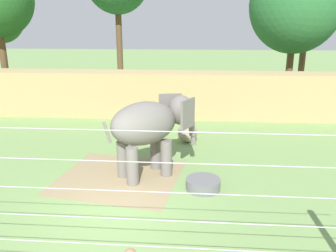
{
  "coord_description": "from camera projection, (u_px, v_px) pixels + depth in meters",
  "views": [
    {
      "loc": [
        2.17,
        -8.38,
        5.11
      ],
      "look_at": [
        1.22,
        3.89,
        1.4
      ],
      "focal_mm": 36.93,
      "sensor_mm": 36.0,
      "label": 1
    }
  ],
  "objects": [
    {
      "name": "ground_plane",
      "position": [
        114.0,
        213.0,
        9.63
      ],
      "size": [
        120.0,
        120.0,
        0.0
      ],
      "primitive_type": "plane",
      "color": "#759956"
    },
    {
      "name": "dirt_patch",
      "position": [
        119.0,
        177.0,
        11.87
      ],
      "size": [
        4.55,
        4.32,
        0.01
      ],
      "primitive_type": "cube",
      "rotation": [
        0.0,
        0.0,
        -0.16
      ],
      "color": "#937F5B",
      "rests_on": "ground"
    },
    {
      "name": "embankment_wall",
      "position": [
        155.0,
        94.0,
        19.29
      ],
      "size": [
        36.0,
        1.8,
        2.49
      ],
      "primitive_type": "cube",
      "color": "tan",
      "rests_on": "ground"
    },
    {
      "name": "elephant",
      "position": [
        151.0,
        126.0,
        11.62
      ],
      "size": [
        3.17,
        2.78,
        2.67
      ],
      "color": "slate",
      "rests_on": "ground"
    },
    {
      "name": "enrichment_ball",
      "position": [
        188.0,
        132.0,
        15.23
      ],
      "size": [
        0.88,
        0.88,
        0.88
      ],
      "primitive_type": "sphere",
      "color": "gray",
      "rests_on": "ground"
    },
    {
      "name": "cable_fence",
      "position": [
        71.0,
        214.0,
        6.22
      ],
      "size": [
        12.21,
        0.19,
        3.54
      ],
      "color": "brown",
      "rests_on": "ground"
    },
    {
      "name": "water_tub",
      "position": [
        203.0,
        184.0,
        10.96
      ],
      "size": [
        1.1,
        1.1,
        0.35
      ],
      "color": "slate",
      "rests_on": "ground"
    },
    {
      "name": "tree_behind_wall",
      "position": [
        296.0,
        5.0,
        21.46
      ],
      "size": [
        5.68,
        5.68,
        9.12
      ],
      "color": "brown",
      "rests_on": "ground"
    }
  ]
}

